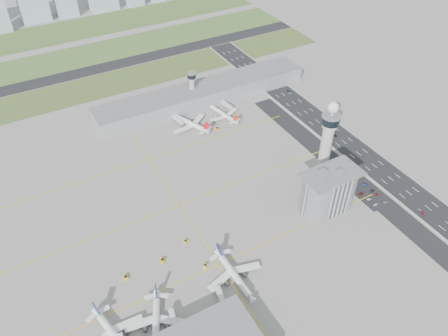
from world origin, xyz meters
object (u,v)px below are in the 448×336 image
tug_3 (186,241)px  control_tower (328,137)px  airplane_far_a (189,120)px  jet_bridge_near_1 (177,333)px  car_lot_7 (377,194)px  car_hw_0 (423,213)px  car_hw_1 (335,136)px  car_lot_2 (361,194)px  car_lot_9 (365,184)px  car_lot_5 (340,176)px  car_lot_10 (357,176)px  airplane_near_a (114,333)px  car_lot_11 (352,172)px  jet_bridge_near_2 (225,309)px  jet_bridge_far_1 (222,103)px  secondary_tower (192,85)px  car_hw_4 (244,70)px  airplane_far_b (224,112)px  car_lot_3 (354,187)px  car_hw_2 (289,91)px  tug_1 (163,260)px  car_lot_4 (350,185)px  tug_2 (205,266)px  tug_5 (213,119)px  car_lot_1 (369,199)px  car_lot_8 (372,190)px  admin_building (329,190)px  airplane_near_c (235,273)px  tug_0 (126,277)px  car_lot_0 (375,204)px  airplane_near_b (156,322)px  jet_bridge_far_0 (174,117)px  tug_4 (217,129)px  car_lot_6 (386,202)px

tug_3 → control_tower: bearing=-117.0°
airplane_far_a → jet_bridge_near_1: size_ratio=3.22×
control_tower → car_lot_7: bearing=-62.8°
car_hw_0 → car_hw_1: bearing=94.5°
car_lot_2 → car_lot_9: bearing=-66.1°
car_lot_5 → car_lot_10: car_lot_5 is taller
airplane_near_a → car_lot_11: size_ratio=10.40×
control_tower → car_hw_1: size_ratio=17.39×
jet_bridge_near_2 → jet_bridge_far_1: (105.00, 193.00, 0.00)m
secondary_tower → airplane_near_a: 243.24m
car_hw_0 → car_hw_4: bearing=98.5°
airplane_far_b → car_lot_3: airplane_far_b is taller
car_lot_9 → car_hw_2: size_ratio=0.90×
tug_1 → car_lot_4: tug_1 is taller
airplane_far_b → car_hw_1: bearing=-147.6°
tug_2 → car_hw_1: 176.03m
car_lot_2 → tug_2: bearing=81.9°
airplane_near_a → tug_2: bearing=93.0°
secondary_tower → tug_5: 39.60m
tug_1 → car_lot_10: size_ratio=0.79×
car_lot_1 → car_hw_2: car_lot_1 is taller
tug_2 → car_lot_8: bearing=-137.8°
admin_building → jet_bridge_far_1: size_ratio=3.00×
airplane_near_c → car_hw_4: 266.99m
tug_0 → car_lot_11: tug_0 is taller
airplane_far_a → car_lot_0: airplane_far_a is taller
airplane_near_b → jet_bridge_far_0: (93.14, 182.92, -3.00)m
airplane_far_a → car_lot_7: size_ratio=11.82×
airplane_near_a → car_lot_2: (195.76, 20.55, -5.34)m
tug_2 → car_lot_11: (141.83, 23.83, -0.42)m
airplane_near_c → tug_0: (-58.10, 33.07, -5.00)m
jet_bridge_far_0 → car_lot_8: 183.13m
jet_bridge_near_1 → car_lot_7: bearing=-70.6°
car_lot_4 → car_lot_9: (10.11, -5.47, 0.01)m
airplane_far_b → car_hw_2: bearing=-95.6°
airplane_far_a → car_lot_5: (72.02, -119.33, -5.69)m
jet_bridge_near_2 → car_lot_11: 157.33m
secondary_tower → tug_4: bearing=-91.2°
car_lot_4 → car_lot_6: 28.80m
tug_4 → car_hw_1: size_ratio=0.90×
car_lot_4 → car_hw_0: (24.68, -48.10, 0.01)m
secondary_tower → car_lot_11: (63.42, -153.48, -18.21)m
airplane_far_a → car_lot_2: airplane_far_a is taller
airplane_far_a → tug_4: 25.76m
tug_3 → tug_1: bearing=77.3°
airplane_far_b → car_lot_1: airplane_far_b is taller
jet_bridge_far_1 → tug_3: bearing=-47.2°
car_lot_8 → car_lot_4: bearing=33.1°
car_lot_3 → car_hw_4: 199.55m
tug_4 → car_lot_11: size_ratio=0.82×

